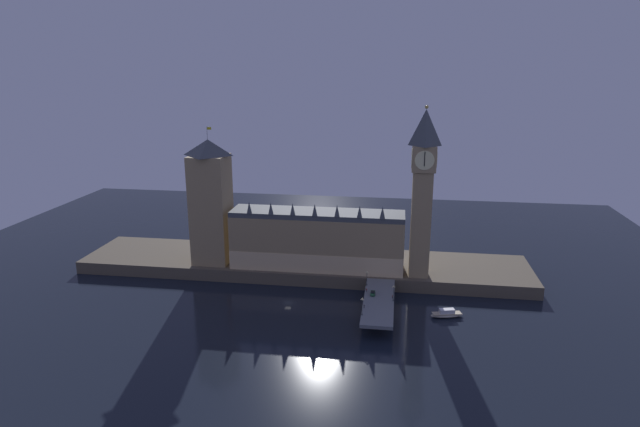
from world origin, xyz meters
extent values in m
plane|color=black|center=(0.00, 0.00, 0.00)|extent=(400.00, 400.00, 0.00)
cube|color=brown|center=(0.00, 39.00, 2.97)|extent=(220.00, 42.00, 5.95)
cube|color=#9E845B|center=(8.46, 29.75, 18.48)|extent=(81.35, 18.51, 25.08)
cube|color=beige|center=(8.46, 20.38, 10.46)|extent=(81.35, 0.20, 9.03)
cube|color=#42474C|center=(8.46, 29.75, 32.22)|extent=(81.35, 17.03, 2.40)
cone|color=#42474C|center=(-22.05, 21.89, 36.18)|extent=(2.40, 2.40, 5.52)
cone|color=#42474C|center=(-11.88, 21.89, 36.18)|extent=(2.40, 2.40, 5.52)
cone|color=#42474C|center=(-1.71, 21.89, 36.18)|extent=(2.40, 2.40, 5.52)
cone|color=#42474C|center=(8.46, 21.89, 36.18)|extent=(2.40, 2.40, 5.52)
cone|color=#42474C|center=(18.63, 21.89, 36.18)|extent=(2.40, 2.40, 5.52)
cone|color=#42474C|center=(28.80, 21.89, 36.18)|extent=(2.40, 2.40, 5.52)
cone|color=#42474C|center=(38.96, 21.89, 36.18)|extent=(2.40, 2.40, 5.52)
cube|color=#9E845B|center=(56.07, 25.86, 30.27)|extent=(8.73, 8.73, 48.65)
cube|color=#9E845B|center=(56.07, 25.86, 60.18)|extent=(10.30, 10.30, 11.17)
cylinder|color=beige|center=(56.07, 20.59, 60.18)|extent=(8.33, 0.25, 8.33)
cylinder|color=beige|center=(56.07, 31.14, 60.18)|extent=(8.33, 0.25, 8.33)
cylinder|color=beige|center=(61.34, 25.86, 60.18)|extent=(0.25, 8.33, 8.33)
cylinder|color=beige|center=(50.79, 25.86, 60.18)|extent=(0.25, 8.33, 8.33)
cube|color=black|center=(56.07, 20.40, 60.81)|extent=(0.36, 0.10, 6.25)
pyramid|color=#42474C|center=(56.07, 25.86, 73.56)|extent=(10.30, 10.30, 15.60)
sphere|color=gold|center=(56.07, 25.86, 82.16)|extent=(1.60, 1.60, 1.60)
cube|color=#9E845B|center=(-43.29, 30.00, 32.24)|extent=(17.00, 17.00, 52.60)
pyramid|color=#42474C|center=(-43.29, 30.00, 62.29)|extent=(17.34, 17.34, 7.49)
cylinder|color=#99999E|center=(-43.29, 30.00, 69.03)|extent=(0.24, 0.24, 6.00)
cube|color=gold|center=(-42.19, 30.00, 71.13)|extent=(2.00, 0.08, 1.20)
cube|color=slate|center=(39.24, -5.00, 5.35)|extent=(12.45, 46.00, 1.40)
cube|color=brown|center=(39.24, -16.50, 2.33)|extent=(10.59, 3.20, 4.65)
cube|color=brown|center=(39.24, -5.00, 2.33)|extent=(10.59, 3.20, 4.65)
cube|color=brown|center=(39.24, 6.50, 2.33)|extent=(10.59, 3.20, 4.65)
cube|color=#235633|center=(36.50, 0.26, 6.62)|extent=(1.88, 4.66, 0.78)
cube|color=black|center=(36.50, 0.26, 7.23)|extent=(1.54, 2.10, 0.45)
cylinder|color=black|center=(35.61, 1.71, 6.37)|extent=(0.22, 0.64, 0.64)
cylinder|color=black|center=(37.40, 1.71, 6.37)|extent=(0.22, 0.64, 0.64)
cylinder|color=black|center=(35.61, -1.18, 6.37)|extent=(0.22, 0.64, 0.64)
cylinder|color=black|center=(37.40, -1.18, 6.37)|extent=(0.22, 0.64, 0.64)
cylinder|color=black|center=(33.76, -13.43, 6.46)|extent=(0.28, 0.28, 0.81)
cylinder|color=black|center=(33.76, -13.43, 7.20)|extent=(0.38, 0.38, 0.68)
sphere|color=tan|center=(33.76, -13.43, 7.65)|extent=(0.22, 0.22, 0.22)
cylinder|color=black|center=(44.72, -2.56, 6.45)|extent=(0.28, 0.28, 0.80)
cylinder|color=brown|center=(44.72, -2.56, 7.19)|extent=(0.38, 0.38, 0.67)
sphere|color=tan|center=(44.72, -2.56, 7.63)|extent=(0.22, 0.22, 0.22)
cylinder|color=black|center=(33.76, 2.78, 6.44)|extent=(0.28, 0.28, 0.77)
cylinder|color=maroon|center=(33.76, 2.78, 7.14)|extent=(0.38, 0.38, 0.64)
sphere|color=tan|center=(33.76, 2.78, 7.57)|extent=(0.21, 0.21, 0.21)
cylinder|color=#2D3333|center=(33.36, -19.72, 6.30)|extent=(0.56, 0.56, 0.50)
cylinder|color=#2D3333|center=(33.36, -19.72, 9.42)|extent=(0.18, 0.18, 5.74)
sphere|color=#F9E5A3|center=(33.36, -19.72, 12.84)|extent=(0.60, 0.60, 0.60)
sphere|color=#F9E5A3|center=(32.91, -19.72, 12.49)|extent=(0.44, 0.44, 0.44)
sphere|color=#F9E5A3|center=(33.81, -19.72, 12.49)|extent=(0.44, 0.44, 0.44)
cylinder|color=#2D3333|center=(45.12, -5.00, 6.30)|extent=(0.56, 0.56, 0.50)
cylinder|color=#2D3333|center=(45.12, -5.00, 9.28)|extent=(0.18, 0.18, 5.47)
sphere|color=#F9E5A3|center=(45.12, -5.00, 12.57)|extent=(0.60, 0.60, 0.60)
sphere|color=#F9E5A3|center=(44.67, -5.00, 12.22)|extent=(0.44, 0.44, 0.44)
sphere|color=#F9E5A3|center=(45.57, -5.00, 12.22)|extent=(0.44, 0.44, 0.44)
cylinder|color=#2D3333|center=(33.36, 9.72, 6.30)|extent=(0.56, 0.56, 0.50)
cylinder|color=#2D3333|center=(33.36, 9.72, 9.15)|extent=(0.18, 0.18, 5.19)
sphere|color=#F9E5A3|center=(33.36, 9.72, 12.29)|extent=(0.60, 0.60, 0.60)
sphere|color=#F9E5A3|center=(32.91, 9.72, 11.94)|extent=(0.44, 0.44, 0.44)
sphere|color=#F9E5A3|center=(33.81, 9.72, 11.94)|extent=(0.44, 0.44, 0.44)
ellipsoid|color=#B2A893|center=(66.95, -3.99, 0.86)|extent=(14.06, 7.37, 1.71)
cube|color=tan|center=(66.95, -3.99, 1.64)|extent=(12.29, 6.16, 0.24)
cube|color=silver|center=(66.95, -3.99, 2.61)|extent=(6.50, 4.00, 1.71)
camera|label=1|loc=(44.64, -208.49, 98.34)|focal=30.00mm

